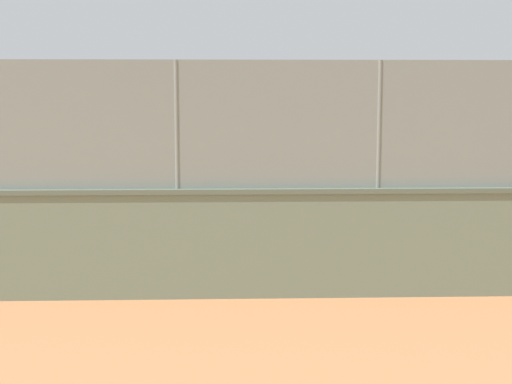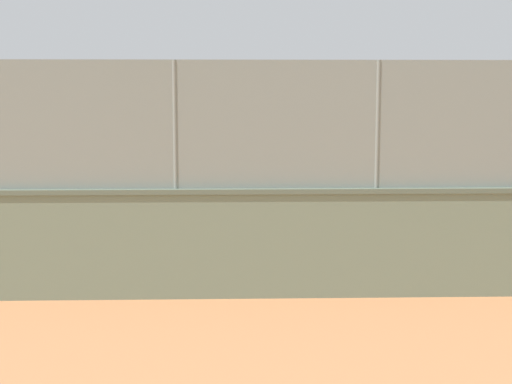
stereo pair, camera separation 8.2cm
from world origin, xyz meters
name	(u,v)px [view 1 (the left image)]	position (x,y,z in m)	size (l,w,h in m)	color
ground_plane	(304,200)	(0.00, 0.00, 0.00)	(260.00, 260.00, 0.00)	#B27247
perimeter_wall	(474,241)	(-1.81, 11.08, 0.89)	(29.24, 0.77, 1.77)	slate
fence_panel_on_wall	(479,124)	(-1.81, 11.08, 2.77)	(28.72, 0.50, 2.01)	gray
player_crossing_court	(135,168)	(5.34, -0.94, 0.89)	(0.70, 1.22, 1.52)	#591919
player_near_wall_returning	(287,191)	(0.82, 4.38, 0.85)	(0.67, 1.12, 1.46)	black
sports_ball	(148,197)	(4.84, -0.08, 0.09)	(0.18, 0.18, 0.18)	yellow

